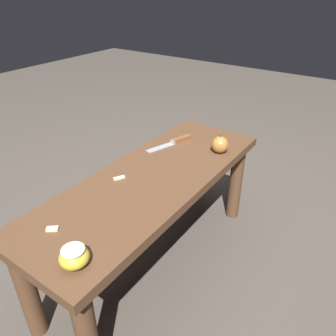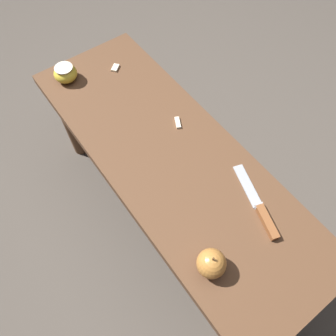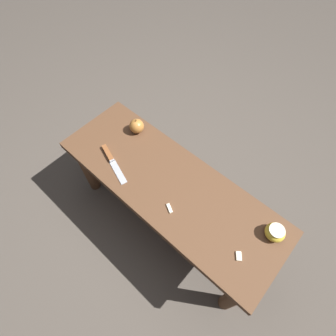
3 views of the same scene
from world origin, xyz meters
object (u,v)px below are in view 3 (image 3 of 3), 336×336
knife (111,158)px  apple_whole (137,126)px  wooden_bench (169,192)px  apple_cut (275,232)px

knife → apple_whole: apple_whole is taller
wooden_bench → apple_cut: bearing=12.4°
knife → apple_whole: 0.23m
wooden_bench → knife: (-0.32, -0.10, 0.10)m
knife → apple_cut: 0.86m
apple_whole → apple_cut: size_ratio=1.03×
knife → apple_whole: size_ratio=2.83×
apple_whole → apple_cut: (0.87, -0.02, -0.01)m
wooden_bench → knife: 0.35m
wooden_bench → apple_cut: size_ratio=13.98×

